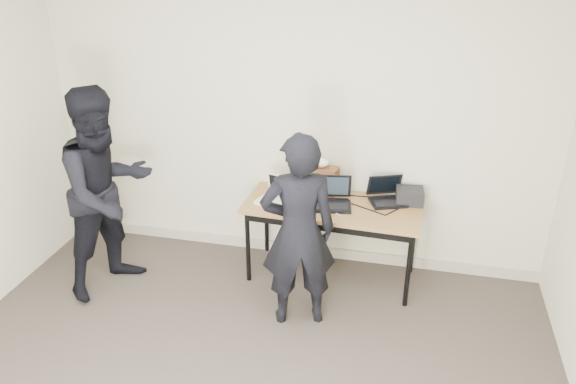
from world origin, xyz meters
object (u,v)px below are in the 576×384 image
(laptop_right, at_px, (387,196))
(equipment_box, at_px, (410,196))
(person_observer, at_px, (107,192))
(laptop_beige, at_px, (276,197))
(person_typist, at_px, (298,232))
(leather_satchel, at_px, (317,179))
(laptop_center, at_px, (332,199))
(desk, at_px, (333,211))

(laptop_right, relative_size, equipment_box, 1.67)
(laptop_right, distance_m, person_observer, 2.35)
(laptop_beige, distance_m, person_typist, 0.69)
(leather_satchel, bearing_deg, laptop_center, -45.29)
(equipment_box, bearing_deg, laptop_right, -175.88)
(desk, distance_m, equipment_box, 0.67)
(equipment_box, bearing_deg, person_typist, -133.42)
(laptop_center, bearing_deg, person_typist, -112.13)
(desk, relative_size, laptop_center, 4.26)
(laptop_beige, bearing_deg, person_observer, -143.08)
(laptop_beige, distance_m, leather_satchel, 0.42)
(desk, distance_m, person_typist, 0.68)
(person_typist, bearing_deg, desk, -122.29)
(desk, bearing_deg, laptop_center, 129.29)
(laptop_center, xyz_separation_m, equipment_box, (0.64, 0.18, 0.01))
(person_observer, bearing_deg, equipment_box, -47.63)
(equipment_box, distance_m, person_typist, 1.15)
(leather_satchel, xyz_separation_m, person_observer, (-1.63, -0.74, 0.04))
(laptop_beige, height_order, laptop_right, same)
(person_typist, bearing_deg, laptop_beige, -79.73)
(person_typist, bearing_deg, leather_satchel, -107.06)
(desk, relative_size, equipment_box, 6.73)
(leather_satchel, height_order, person_observer, person_observer)
(desk, bearing_deg, laptop_beige, -172.69)
(desk, height_order, laptop_beige, laptop_beige)
(leather_satchel, height_order, person_typist, person_typist)
(laptop_center, bearing_deg, desk, -62.42)
(leather_satchel, xyz_separation_m, person_typist, (0.02, -0.87, -0.06))
(desk, relative_size, laptop_beige, 4.59)
(laptop_beige, relative_size, person_observer, 0.19)
(desk, xyz_separation_m, leather_satchel, (-0.18, 0.23, 0.19))
(laptop_beige, height_order, leather_satchel, leather_satchel)
(laptop_center, xyz_separation_m, person_observer, (-1.80, -0.53, 0.11))
(laptop_right, bearing_deg, person_observer, 175.68)
(person_typist, bearing_deg, person_observer, -22.71)
(desk, relative_size, leather_satchel, 4.06)
(laptop_center, height_order, laptop_right, laptop_center)
(desk, distance_m, laptop_center, 0.12)
(leather_satchel, distance_m, equipment_box, 0.81)
(leather_satchel, bearing_deg, desk, -45.38)
(laptop_beige, height_order, person_observer, person_observer)
(person_typist, relative_size, person_observer, 0.89)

